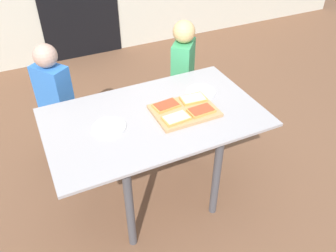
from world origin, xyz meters
TOP-DOWN VIEW (x-y plane):
  - ground_plane at (0.00, 0.00)m, footprint 16.00×16.00m
  - dining_table at (0.00, 0.00)m, footprint 1.29×0.78m
  - cutting_board at (0.18, -0.04)m, footprint 0.38×0.28m
  - pizza_slice_far_right at (0.27, 0.02)m, footprint 0.16×0.11m
  - pizza_slice_near_right at (0.26, -0.11)m, footprint 0.16×0.10m
  - pizza_slice_far_left at (0.09, 0.03)m, footprint 0.16×0.11m
  - pizza_slice_near_left at (0.09, -0.11)m, footprint 0.16×0.11m
  - plate_white_right at (0.38, 0.11)m, footprint 0.19×0.19m
  - plate_white_left at (-0.28, 0.01)m, footprint 0.19×0.19m
  - child_left at (-0.48, 0.67)m, footprint 0.25×0.28m
  - child_right at (0.50, 0.60)m, footprint 0.26×0.27m

SIDE VIEW (x-z plane):
  - ground_plane at x=0.00m, z-range 0.00..0.00m
  - child_left at x=-0.48m, z-range 0.06..1.04m
  - child_right at x=0.50m, z-range 0.07..1.08m
  - dining_table at x=0.00m, z-range 0.25..0.95m
  - plate_white_right at x=0.38m, z-range 0.71..0.72m
  - plate_white_left at x=-0.28m, z-range 0.71..0.72m
  - cutting_board at x=0.18m, z-range 0.71..0.73m
  - pizza_slice_far_right at x=0.27m, z-range 0.73..0.75m
  - pizza_slice_near_right at x=0.26m, z-range 0.73..0.75m
  - pizza_slice_far_left at x=0.09m, z-range 0.73..0.75m
  - pizza_slice_near_left at x=0.09m, z-range 0.73..0.75m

